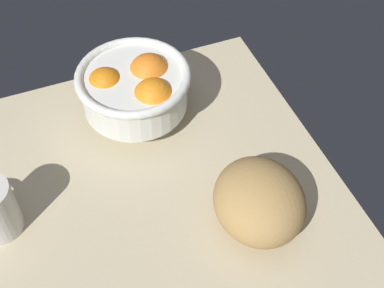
# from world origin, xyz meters

# --- Properties ---
(ground_plane) EXTENTS (0.67, 0.64, 0.03)m
(ground_plane) POSITION_xyz_m (0.00, 0.00, -0.01)
(ground_plane) COLOR #C7B893
(fruit_bowl) EXTENTS (0.20, 0.20, 0.12)m
(fruit_bowl) POSITION_xyz_m (0.06, 0.18, 0.07)
(fruit_bowl) COLOR white
(fruit_bowl) RESTS_ON ground
(bread_loaf) EXTENTS (0.16, 0.17, 0.10)m
(bread_loaf) POSITION_xyz_m (0.16, -0.10, 0.05)
(bread_loaf) COLOR tan
(bread_loaf) RESTS_ON ground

